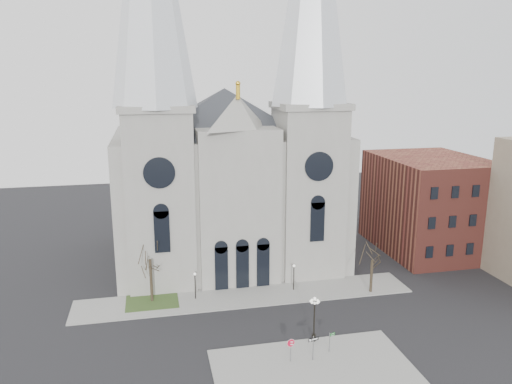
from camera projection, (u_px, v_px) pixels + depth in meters
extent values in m
plane|color=black|center=(268.00, 344.00, 48.96)|extent=(160.00, 160.00, 0.00)
cube|color=gray|center=(313.00, 369.00, 44.81)|extent=(18.00, 10.00, 0.14)
cube|color=gray|center=(246.00, 296.00, 59.41)|extent=(40.00, 6.00, 0.14)
cube|color=#30461E|center=(152.00, 301.00, 58.09)|extent=(6.00, 5.00, 0.18)
cube|color=gray|center=(226.00, 195.00, 71.60)|extent=(30.00, 24.00, 18.00)
pyramid|color=#2D3035|center=(224.00, 88.00, 68.13)|extent=(33.00, 26.40, 6.00)
cube|color=gray|center=(160.00, 199.00, 61.10)|extent=(8.00, 8.00, 22.00)
cylinder|color=black|center=(159.00, 173.00, 56.33)|extent=(3.60, 0.30, 3.60)
cube|color=gray|center=(308.00, 191.00, 65.01)|extent=(8.00, 8.00, 22.00)
cylinder|color=black|center=(319.00, 166.00, 60.24)|extent=(3.60, 0.30, 3.60)
cube|color=gray|center=(238.00, 207.00, 61.92)|extent=(10.00, 5.00, 19.50)
pyramid|color=gray|center=(237.00, 112.00, 59.20)|extent=(11.00, 5.00, 4.00)
cube|color=brown|center=(429.00, 204.00, 74.44)|extent=(14.00, 18.00, 14.00)
cylinder|color=black|center=(151.00, 281.00, 57.50)|extent=(0.32, 0.32, 5.25)
cylinder|color=black|center=(371.00, 276.00, 60.12)|extent=(0.32, 0.32, 4.20)
cylinder|color=black|center=(195.00, 287.00, 58.28)|extent=(0.12, 0.12, 3.00)
sphere|color=white|center=(195.00, 274.00, 57.91)|extent=(0.32, 0.32, 0.32)
cylinder|color=black|center=(294.00, 278.00, 60.75)|extent=(0.12, 0.12, 3.00)
sphere|color=white|center=(294.00, 266.00, 60.38)|extent=(0.32, 0.32, 0.32)
cylinder|color=slate|center=(291.00, 350.00, 45.64)|extent=(0.09, 0.09, 2.19)
cylinder|color=red|center=(291.00, 343.00, 45.46)|extent=(0.75, 0.22, 0.76)
cylinder|color=white|center=(291.00, 343.00, 45.46)|extent=(0.80, 0.22, 0.82)
cube|color=white|center=(291.00, 342.00, 45.43)|extent=(0.41, 0.12, 0.10)
cube|color=white|center=(291.00, 344.00, 45.49)|extent=(0.47, 0.14, 0.10)
cylinder|color=black|center=(314.00, 322.00, 48.91)|extent=(0.14, 0.14, 4.13)
cylinder|color=black|center=(314.00, 337.00, 49.31)|extent=(0.40, 0.40, 0.72)
sphere|color=white|center=(315.00, 298.00, 48.34)|extent=(0.29, 0.29, 0.29)
cylinder|color=slate|center=(313.00, 348.00, 45.84)|extent=(0.10, 0.10, 2.39)
cube|color=black|center=(313.00, 339.00, 45.63)|extent=(1.03, 0.26, 0.34)
cylinder|color=slate|center=(329.00, 342.00, 47.20)|extent=(0.08, 0.08, 1.97)
cube|color=#0D6119|center=(332.00, 333.00, 47.16)|extent=(0.54, 0.19, 0.13)
cube|color=#0D6119|center=(332.00, 335.00, 47.20)|extent=(0.54, 0.19, 0.13)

